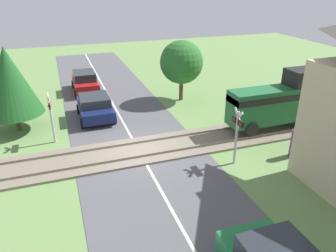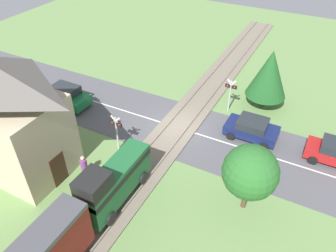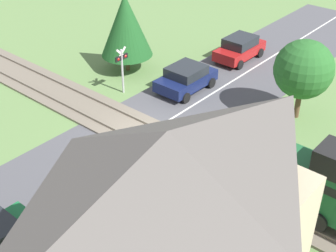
{
  "view_description": "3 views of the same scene",
  "coord_description": "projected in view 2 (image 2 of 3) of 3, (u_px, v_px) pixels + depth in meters",
  "views": [
    {
      "loc": [
        14.06,
        -3.39,
        8.02
      ],
      "look_at": [
        0.0,
        1.53,
        1.2
      ],
      "focal_mm": 35.0,
      "sensor_mm": 36.0,
      "label": 1
    },
    {
      "loc": [
        -8.21,
        17.24,
        14.78
      ],
      "look_at": [
        0.0,
        1.53,
        1.2
      ],
      "focal_mm": 35.0,
      "sensor_mm": 36.0,
      "label": 2
    },
    {
      "loc": [
        13.68,
        13.2,
        12.62
      ],
      "look_at": [
        0.0,
        1.53,
        1.2
      ],
      "focal_mm": 50.0,
      "sensor_mm": 36.0,
      "label": 3
    }
  ],
  "objects": [
    {
      "name": "track_bed",
      "position": [
        178.0,
        127.0,
        24.09
      ],
      "size": [
        2.8,
        48.0,
        0.24
      ],
      "color": "#756B5B",
      "rests_on": "ground_plane"
    },
    {
      "name": "ground_plane",
      "position": [
        178.0,
        128.0,
        24.14
      ],
      "size": [
        60.0,
        60.0,
        0.0
      ],
      "primitive_type": "plane",
      "color": "#66894C"
    },
    {
      "name": "crossing_signal_east_approach",
      "position": [
        116.0,
        128.0,
        21.21
      ],
      "size": [
        0.9,
        0.18,
        2.73
      ],
      "color": "#B7B7B7",
      "rests_on": "ground_plane"
    },
    {
      "name": "crossing_signal_west_approach",
      "position": [
        230.0,
        91.0,
        24.91
      ],
      "size": [
        0.9,
        0.18,
        2.73
      ],
      "color": "#B7B7B7",
      "rests_on": "ground_plane"
    },
    {
      "name": "car_far_side",
      "position": [
        65.0,
        96.0,
        26.02
      ],
      "size": [
        3.91,
        2.08,
        1.66
      ],
      "color": "#197038",
      "rests_on": "ground_plane"
    },
    {
      "name": "road_surface",
      "position": [
        178.0,
        128.0,
        24.13
      ],
      "size": [
        48.0,
        6.4,
        0.02
      ],
      "color": "#515156",
      "rests_on": "ground_plane"
    },
    {
      "name": "station_building",
      "position": [
        0.0,
        116.0,
        19.07
      ],
      "size": [
        8.26,
        4.6,
        7.48
      ],
      "color": "#C6B793",
      "rests_on": "ground_plane"
    },
    {
      "name": "tree_beyond_track",
      "position": [
        269.0,
        74.0,
        24.71
      ],
      "size": [
        3.11,
        3.11,
        4.77
      ],
      "color": "brown",
      "rests_on": "ground_plane"
    },
    {
      "name": "car_near_crossing",
      "position": [
        252.0,
        128.0,
        22.83
      ],
      "size": [
        3.62,
        2.07,
        1.46
      ],
      "color": "#141E4C",
      "rests_on": "ground_plane"
    },
    {
      "name": "pedestrian_by_station",
      "position": [
        84.0,
        167.0,
        19.81
      ],
      "size": [
        0.4,
        0.4,
        1.62
      ],
      "color": "#7F3D84",
      "rests_on": "ground_plane"
    },
    {
      "name": "tree_roadside_hedge",
      "position": [
        250.0,
        172.0,
        16.77
      ],
      "size": [
        2.96,
        2.96,
        4.19
      ],
      "color": "brown",
      "rests_on": "ground_plane"
    }
  ]
}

